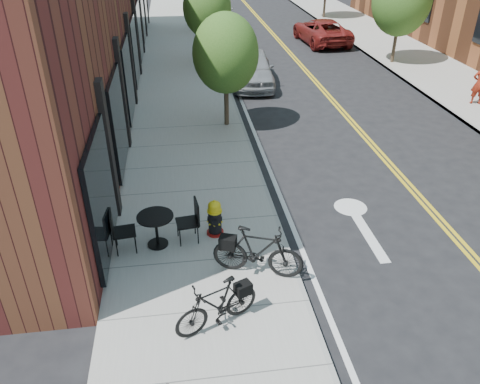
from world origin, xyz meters
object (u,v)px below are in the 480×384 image
parked_car_a (252,68)px  parked_car_b (228,34)px  parked_car_c (217,12)px  bicycle_left (217,305)px  pedestrian (480,83)px  bistro_set_c (156,226)px  bicycle_right (258,252)px  fire_hydrant (215,218)px  parked_car_far (321,31)px

parked_car_a → parked_car_b: size_ratio=1.09×
parked_car_a → parked_car_c: parked_car_c is taller
bicycle_left → pedestrian: bearing=108.6°
bicycle_left → bistro_set_c: 2.81m
bicycle_left → bicycle_right: bearing=120.0°
fire_hydrant → parked_car_far: parked_car_far is taller
parked_car_a → pedestrian: size_ratio=2.68×
bicycle_left → parked_car_far: bearing=135.4°
bistro_set_c → parked_car_c: bearing=74.6°
fire_hydrant → bistro_set_c: 1.35m
bicycle_left → parked_car_c: 27.86m
fire_hydrant → parked_car_b: bearing=91.8°
bistro_set_c → pedestrian: pedestrian is taller
bicycle_left → parked_car_far: 22.74m
bicycle_left → parked_car_a: parked_car_a is taller
bicycle_left → parked_car_a: 14.39m
parked_car_b → parked_car_c: parked_car_c is taller
parked_car_far → pedestrian: bearing=101.5°
fire_hydrant → parked_car_a: bearing=85.8°
bicycle_left → parked_car_far: (8.12, 21.25, 0.08)m
parked_car_a → parked_car_c: (-0.28, 13.64, 0.02)m
bicycle_left → bicycle_right: bicycle_right is taller
parked_car_far → pedestrian: size_ratio=3.08×
parked_car_a → pedestrian: 9.16m
bistro_set_c → pedestrian: 14.43m
parked_car_b → pedestrian: 14.15m
parked_car_b → parked_car_far: 5.48m
pedestrian → parked_car_far: bearing=-59.5°
fire_hydrant → parked_car_b: 18.79m
bicycle_left → bicycle_right: (0.96, 1.30, 0.07)m
parked_car_far → pedestrian: (3.05, -11.08, 0.24)m
fire_hydrant → bistro_set_c: bistro_set_c is taller
bicycle_right → parked_car_a: (1.94, 12.79, 0.05)m
parked_car_far → fire_hydrant: bearing=62.8°
parked_car_a → parked_car_far: parked_car_a is taller
bistro_set_c → bicycle_left: bearing=-73.8°
fire_hydrant → parked_car_far: size_ratio=0.18×
bistro_set_c → pedestrian: size_ratio=1.18×
fire_hydrant → pedestrian: bearing=43.0°
bicycle_left → bistro_set_c: size_ratio=0.87×
bistro_set_c → parked_car_far: size_ratio=0.38×
parked_car_far → pedestrian: 11.49m
parked_car_b → parked_car_c: bearing=82.4°
fire_hydrant → pedestrian: size_ratio=0.56×
bicycle_right → parked_car_far: bearing=0.3°
bicycle_left → parked_car_c: size_ratio=0.31×
bicycle_left → bicycle_right: size_ratio=0.88×
bistro_set_c → parked_car_b: parked_car_b is taller
parked_car_a → parked_car_c: size_ratio=0.83×
bicycle_right → parked_car_b: 20.23m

